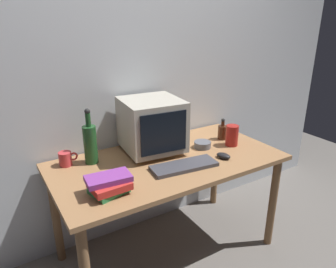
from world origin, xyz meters
TOP-DOWN VIEW (x-y plane):
  - ground_plane at (0.00, 0.00)m, footprint 6.00×6.00m
  - back_wall at (0.00, 0.45)m, footprint 4.00×0.08m
  - desk at (0.00, 0.00)m, footprint 1.50×0.77m
  - crt_monitor at (-0.02, 0.17)m, footprint 0.41×0.42m
  - keyboard at (0.02, -0.15)m, footprint 0.43×0.20m
  - computer_mouse at (0.32, -0.17)m, footprint 0.09×0.11m
  - bottle_tall at (-0.44, 0.22)m, footprint 0.08×0.08m
  - bottle_short at (0.54, 0.10)m, footprint 0.07×0.07m
  - book_stack at (-0.48, -0.18)m, footprint 0.25×0.19m
  - mug at (-0.59, 0.27)m, footprint 0.12×0.08m
  - cd_spindle at (0.31, 0.04)m, footprint 0.12×0.12m
  - metal_canister at (0.52, -0.03)m, footprint 0.09×0.09m

SIDE VIEW (x-z plane):
  - ground_plane at x=0.00m, z-range 0.00..0.00m
  - desk at x=0.00m, z-range 0.28..1.02m
  - keyboard at x=0.02m, z-range 0.74..0.76m
  - computer_mouse at x=0.32m, z-range 0.74..0.78m
  - cd_spindle at x=0.31m, z-range 0.74..0.78m
  - mug at x=-0.59m, z-range 0.74..0.83m
  - book_stack at x=-0.48m, z-range 0.74..0.84m
  - bottle_short at x=0.54m, z-range 0.72..0.88m
  - metal_canister at x=0.52m, z-range 0.74..0.89m
  - bottle_tall at x=-0.44m, z-range 0.70..1.06m
  - crt_monitor at x=-0.02m, z-range 0.75..1.12m
  - back_wall at x=0.00m, z-range 0.00..2.50m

